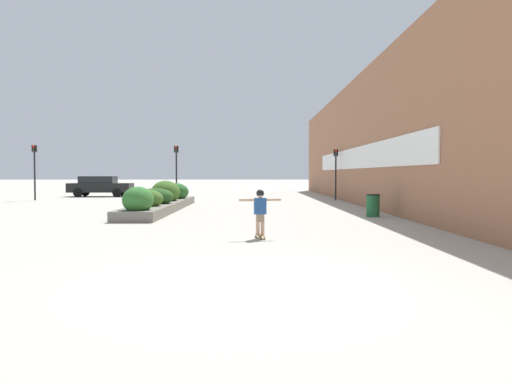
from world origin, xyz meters
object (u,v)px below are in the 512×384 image
Objects in this scene: skateboarder at (260,207)px; car_center_left at (100,186)px; traffic_light_left at (176,163)px; traffic_light_far_left at (34,163)px; car_leftmost at (434,187)px; traffic_light_right at (336,165)px; skateboard at (260,236)px; trash_bin at (373,205)px.

car_center_left is (-12.06, 25.25, -0.01)m from skateboarder.
car_center_left is 1.31× the size of traffic_light_left.
traffic_light_far_left is at bearing -176.52° from traffic_light_left.
car_leftmost is 1.05× the size of traffic_light_far_left.
traffic_light_right reaches higher than skateboarder.
skateboard is at bearing -105.12° from traffic_light_right.
skateboard is 0.58× the size of skateboarder.
skateboarder is 27.96m from car_leftmost.
traffic_light_left is 10.72m from traffic_light_right.
traffic_light_right is (-8.29, -4.81, 1.58)m from car_leftmost.
car_center_left is (-16.76, 18.44, 0.37)m from trash_bin.
skateboarder is at bearing -75.18° from traffic_light_left.
traffic_light_right is at bearing 64.14° from skateboarder.
car_leftmost is 1.05× the size of traffic_light_left.
car_leftmost is at bearing 30.10° from traffic_light_right.
skateboard is at bearing 25.54° from car_center_left.
traffic_light_right is (5.30, 19.63, 2.24)m from skateboard.
car_center_left is 1.41× the size of traffic_light_right.
trash_bin is at bearing -33.79° from traffic_light_far_left.
car_center_left is 8.43m from traffic_light_left.
traffic_light_far_left is at bearing 146.21° from trash_bin.
traffic_light_left is at bearing 102.08° from car_leftmost.
trash_bin is 0.25× the size of traffic_light_left.
skateboarder is at bearing -53.36° from traffic_light_far_left.
traffic_light_left reaches higher than traffic_light_right.
car_leftmost reaches higher than trash_bin.
car_leftmost is at bearing 63.22° from trash_bin.
skateboard is 21.21m from traffic_light_left.
traffic_light_left reaches higher than car_center_left.
traffic_light_left is (-5.39, 20.37, 2.41)m from skateboard.
traffic_light_right is (10.69, -0.75, -0.16)m from traffic_light_left.
traffic_light_far_left is (-20.03, 0.18, 0.17)m from traffic_light_right.
traffic_light_far_left is (-19.43, 13.00, 2.02)m from trash_bin.
traffic_light_far_left is (-2.67, -5.45, 1.65)m from car_center_left.
trash_bin is 24.92m from car_center_left.
car_center_left is at bearing 104.80° from skateboard.
skateboard is 0.78× the size of trash_bin.
car_leftmost is at bearing 12.08° from traffic_light_left.
skateboard is 27.97m from car_leftmost.
skateboard is at bearing 150.91° from car_leftmost.
traffic_light_left reaches higher than car_leftmost.
traffic_light_right is at bearing 72.06° from car_center_left.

